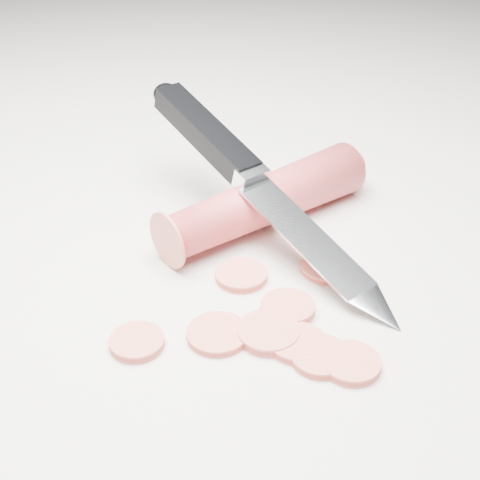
{
  "coord_description": "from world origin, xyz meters",
  "views": [
    {
      "loc": [
        -0.02,
        -0.41,
        0.29
      ],
      "look_at": [
        -0.02,
        0.0,
        0.02
      ],
      "focal_mm": 50.0,
      "sensor_mm": 36.0,
      "label": 1
    }
  ],
  "objects": [
    {
      "name": "ground",
      "position": [
        0.0,
        0.0,
        0.0
      ],
      "size": [
        2.4,
        2.4,
        0.0
      ],
      "primitive_type": "plane",
      "color": "silver",
      "rests_on": "ground"
    },
    {
      "name": "carrot_slice_1",
      "position": [
        -0.03,
        -0.08,
        0.0
      ],
      "size": [
        0.04,
        0.04,
        0.01
      ],
      "primitive_type": "cylinder",
      "color": "#EC6A55",
      "rests_on": "ground"
    },
    {
      "name": "carrot_slice_6",
      "position": [
        0.02,
        -0.09,
        0.0
      ],
      "size": [
        0.04,
        0.04,
        0.01
      ],
      "primitive_type": "cylinder",
      "color": "#EC6A55",
      "rests_on": "ground"
    },
    {
      "name": "carrot_slice_5",
      "position": [
        -0.02,
        -0.02,
        0.0
      ],
      "size": [
        0.04,
        0.04,
        0.01
      ],
      "primitive_type": "cylinder",
      "color": "#EC6A55",
      "rests_on": "ground"
    },
    {
      "name": "carrot_slice_8",
      "position": [
        0.03,
        -0.11,
        0.0
      ],
      "size": [
        0.04,
        0.04,
        0.01
      ],
      "primitive_type": "cylinder",
      "color": "#EC6A55",
      "rests_on": "ground"
    },
    {
      "name": "carrot_slice_2",
      "position": [
        -0.0,
        -0.08,
        0.0
      ],
      "size": [
        0.04,
        0.04,
        0.01
      ],
      "primitive_type": "cylinder",
      "color": "#EC6A55",
      "rests_on": "ground"
    },
    {
      "name": "carrot_slice_0",
      "position": [
        -0.08,
        -0.09,
        0.0
      ],
      "size": [
        0.03,
        0.03,
        0.01
      ],
      "primitive_type": "cylinder",
      "color": "#EC6A55",
      "rests_on": "ground"
    },
    {
      "name": "carrot_slice_3",
      "position": [
        0.05,
        -0.11,
        0.0
      ],
      "size": [
        0.04,
        0.04,
        0.01
      ],
      "primitive_type": "cylinder",
      "color": "#EC6A55",
      "rests_on": "ground"
    },
    {
      "name": "kitchen_knife",
      "position": [
        -0.0,
        0.03,
        0.04
      ],
      "size": [
        0.2,
        0.24,
        0.09
      ],
      "primitive_type": null,
      "color": "silver",
      "rests_on": "ground"
    },
    {
      "name": "carrot",
      "position": [
        0.0,
        0.05,
        0.02
      ],
      "size": [
        0.17,
        0.14,
        0.04
      ],
      "primitive_type": "cylinder",
      "rotation": [
        1.57,
        0.0,
        -0.91
      ],
      "color": "#C6363A",
      "rests_on": "ground"
    },
    {
      "name": "carrot_slice_7",
      "position": [
        0.04,
        -0.01,
        0.0
      ],
      "size": [
        0.04,
        0.04,
        0.01
      ],
      "primitive_type": "cylinder",
      "color": "#EC6A55",
      "rests_on": "ground"
    },
    {
      "name": "carrot_slice_4",
      "position": [
        0.01,
        -0.06,
        0.0
      ],
      "size": [
        0.04,
        0.04,
        0.01
      ],
      "primitive_type": "cylinder",
      "color": "#EC6A55",
      "rests_on": "ground"
    }
  ]
}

